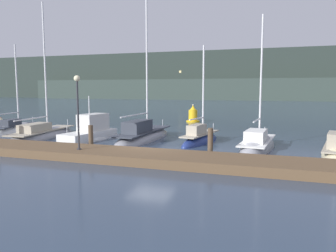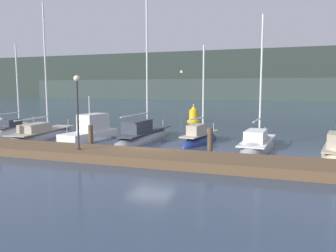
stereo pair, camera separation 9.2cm
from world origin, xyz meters
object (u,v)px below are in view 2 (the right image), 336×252
sailboat_berth_7 (257,146)px  channel_buoy (194,115)px  sailboat_berth_3 (43,136)px  sailboat_berth_5 (143,138)px  motorboat_berth_4 (90,136)px  sailboat_berth_6 (200,141)px  dock_lamppost (77,100)px  sailboat_berth_2 (16,132)px

sailboat_berth_7 → channel_buoy: size_ratio=4.57×
sailboat_berth_3 → sailboat_berth_5: size_ratio=0.98×
sailboat_berth_5 → channel_buoy: sailboat_berth_5 is taller
sailboat_berth_3 → sailboat_berth_7: (15.74, 0.54, -0.00)m
motorboat_berth_4 → sailboat_berth_7: 11.65m
motorboat_berth_4 → sailboat_berth_6: 7.91m
sailboat_berth_5 → dock_lamppost: sailboat_berth_5 is taller
sailboat_berth_5 → sailboat_berth_6: sailboat_berth_5 is taller
sailboat_berth_3 → dock_lamppost: (6.86, -5.49, 2.97)m
sailboat_berth_2 → dock_lamppost: (10.76, -6.94, 2.98)m
sailboat_berth_3 → sailboat_berth_6: 11.97m
sailboat_berth_3 → sailboat_berth_7: size_ratio=1.20×
sailboat_berth_3 → sailboat_berth_5: bearing=8.8°
motorboat_berth_4 → sailboat_berth_7: size_ratio=0.60×
sailboat_berth_5 → sailboat_berth_6: (4.14, 0.15, 0.00)m
channel_buoy → sailboat_berth_6: bearing=-74.0°
sailboat_berth_6 → sailboat_berth_7: 3.93m
sailboat_berth_3 → motorboat_berth_4: sailboat_berth_3 is taller
sailboat_berth_2 → channel_buoy: bearing=48.6°
sailboat_berth_5 → sailboat_berth_6: size_ratio=1.53×
sailboat_berth_3 → dock_lamppost: size_ratio=2.76×
sailboat_berth_2 → dock_lamppost: sailboat_berth_2 is taller
sailboat_berth_6 → sailboat_berth_7: (3.85, -0.82, -0.05)m
sailboat_berth_3 → dock_lamppost: bearing=-38.6°
sailboat_berth_6 → channel_buoy: size_ratio=3.65×
sailboat_berth_2 → sailboat_berth_6: size_ratio=1.14×
sailboat_berth_5 → sailboat_berth_2: bearing=178.8°
motorboat_berth_4 → dock_lamppost: (2.76, -5.51, 2.77)m
sailboat_berth_2 → motorboat_berth_4: sailboat_berth_2 is taller
sailboat_berth_7 → sailboat_berth_5: bearing=175.2°
sailboat_berth_5 → channel_buoy: bearing=89.0°
sailboat_berth_6 → channel_buoy: sailboat_berth_6 is taller
sailboat_berth_2 → sailboat_berth_5: sailboat_berth_5 is taller
channel_buoy → dock_lamppost: size_ratio=0.50×
sailboat_berth_6 → dock_lamppost: 8.98m
sailboat_berth_3 → sailboat_berth_6: (11.89, 1.35, 0.04)m
motorboat_berth_4 → sailboat_berth_6: bearing=9.7°
motorboat_berth_4 → channel_buoy: size_ratio=2.73×
sailboat_berth_3 → sailboat_berth_5: (7.75, 1.20, 0.04)m
sailboat_berth_5 → sailboat_berth_7: 8.02m
sailboat_berth_6 → sailboat_berth_5: bearing=-178.0°
sailboat_berth_2 → sailboat_berth_5: size_ratio=0.74×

